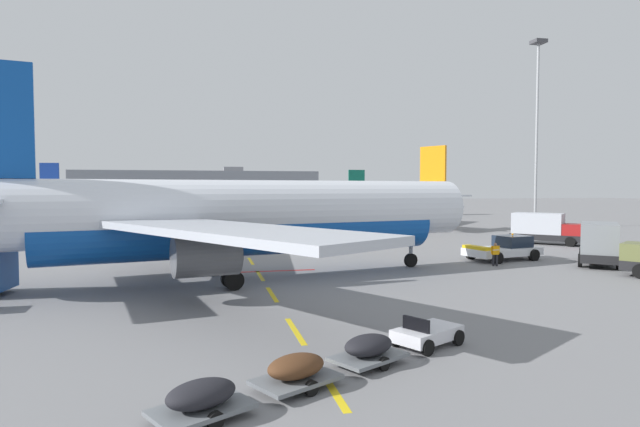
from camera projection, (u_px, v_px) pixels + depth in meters
ground at (440, 239)px, 58.00m from camera, size 400.00×400.00×0.00m
apron_paint_markings at (242, 248)px, 49.70m from camera, size 8.00×93.12×0.01m
airliner_foreground at (243, 216)px, 32.28m from camera, size 34.58×33.81×12.20m
pushback_tug at (505, 249)px, 41.47m from camera, size 6.49×4.23×2.08m
airliner_mid_left at (108, 198)px, 110.40m from camera, size 31.14×30.56×10.95m
airliner_far_center at (404, 201)px, 107.88m from camera, size 26.54×26.47×9.33m
airliner_far_right at (366, 202)px, 78.51m from camera, size 28.73×30.38×11.20m
catering_truck at (599, 243)px, 38.90m from camera, size 6.33×6.91×3.14m
fuel_service_truck at (546, 228)px, 53.02m from camera, size 6.56×6.73×3.14m
baggage_train at (335, 359)px, 15.86m from camera, size 10.84×6.94×1.14m
ground_crew_worker at (495, 253)px, 38.19m from camera, size 0.69×0.30×1.71m
apron_light_mast_far at (537, 113)px, 74.53m from camera, size 1.80×1.80×26.65m
terminal_satellite at (199, 189)px, 162.10m from camera, size 69.75×27.97×12.22m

